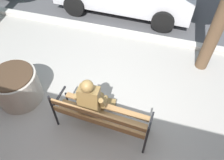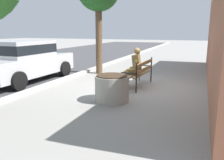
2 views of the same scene
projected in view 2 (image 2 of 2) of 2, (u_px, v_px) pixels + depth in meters
ground_plane at (136, 86)px, 8.28m from camera, size 80.00×80.00×0.00m
curb_stone at (66, 79)px, 9.29m from camera, size 60.00×0.20×0.12m
building_wall_behind at (219, 36)px, 8.36m from camera, size 12.00×0.50×3.50m
park_bench at (140, 71)px, 8.12m from camera, size 1.83×0.64×0.95m
bronze_statue_seated at (133, 68)px, 7.98m from camera, size 0.62×0.78×1.37m
concrete_planter at (112, 88)px, 6.48m from camera, size 0.95×0.95×0.74m
parked_car_silver at (25, 59)px, 8.98m from camera, size 4.14×2.00×1.56m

